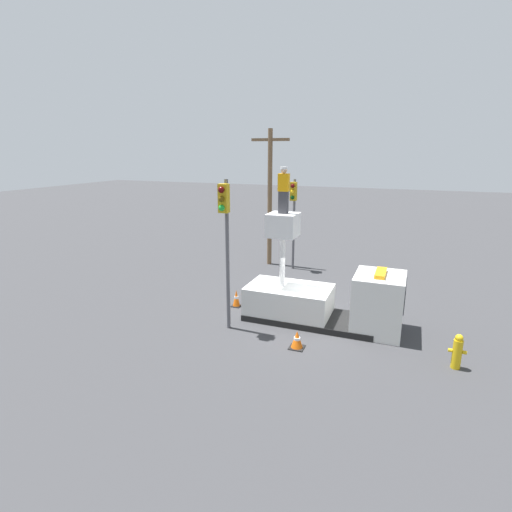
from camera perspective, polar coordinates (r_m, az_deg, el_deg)
The scene contains 9 objects.
ground_plane at distance 16.29m, azimuth 7.70°, elevation -9.12°, with size 120.00×120.00×0.00m, color #38383A.
bucket_truck at distance 15.82m, azimuth 9.71°, elevation -6.21°, with size 6.01×2.10×4.24m.
worker at distance 15.29m, azimuth 3.97°, elevation 9.35°, with size 0.40×0.26×1.75m.
traffic_light_pole at distance 14.25m, azimuth -4.41°, elevation 4.24°, with size 0.34×0.57×5.62m.
traffic_light_across at distance 22.19m, azimuth 5.37°, elevation 7.06°, with size 0.34×0.57×5.07m.
fire_hydrant at distance 14.13m, azimuth 26.81°, elevation -12.10°, with size 0.52×0.28×1.14m.
traffic_cone_rear at distance 17.43m, azimuth -2.83°, elevation -6.09°, with size 0.39×0.39×0.75m.
traffic_cone_curbside at distance 14.03m, azimuth 5.88°, elevation -11.83°, with size 0.51×0.51×0.63m.
utility_pole at distance 23.13m, azimuth 1.99°, elevation 8.94°, with size 2.20×0.26×7.75m.
Camera 1 is at (3.40, -14.51, 6.59)m, focal length 28.00 mm.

